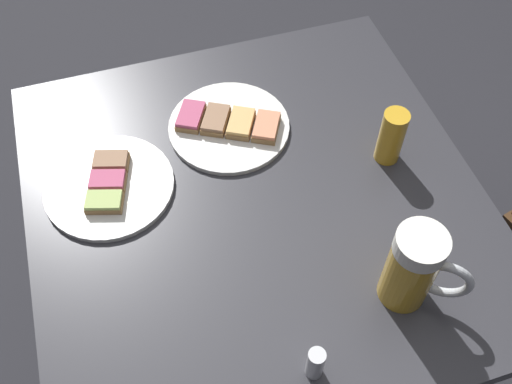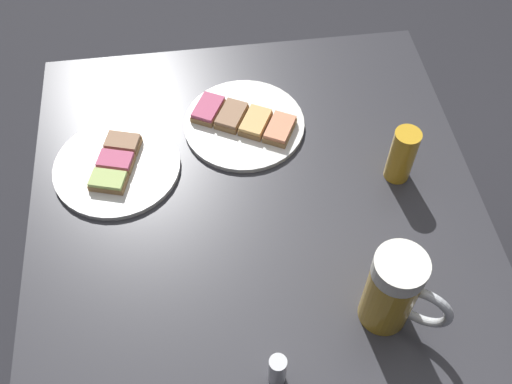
{
  "view_description": "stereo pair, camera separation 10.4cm",
  "coord_description": "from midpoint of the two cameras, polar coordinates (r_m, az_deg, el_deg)",
  "views": [
    {
      "loc": [
        -0.18,
        -0.58,
        1.61
      ],
      "look_at": [
        0.0,
        0.0,
        0.77
      ],
      "focal_mm": 41.31,
      "sensor_mm": 36.0,
      "label": 1
    },
    {
      "loc": [
        -0.08,
        -0.6,
        1.61
      ],
      "look_at": [
        0.0,
        0.0,
        0.77
      ],
      "focal_mm": 41.31,
      "sensor_mm": 36.0,
      "label": 2
    }
  ],
  "objects": [
    {
      "name": "beer_mug",
      "position": [
        0.91,
        11.97,
        -7.52
      ],
      "size": [
        0.12,
        0.1,
        0.16
      ],
      "color": "gold",
      "rests_on": "cafe_table"
    },
    {
      "name": "plate_near",
      "position": [
        1.16,
        -5.27,
        6.31
      ],
      "size": [
        0.24,
        0.24,
        0.03
      ],
      "color": "white",
      "rests_on": "cafe_table"
    },
    {
      "name": "beer_glass_small",
      "position": [
        1.09,
        10.34,
        5.13
      ],
      "size": [
        0.05,
        0.05,
        0.11
      ],
      "primitive_type": "cylinder",
      "color": "gold",
      "rests_on": "cafe_table"
    },
    {
      "name": "plate_far",
      "position": [
        1.11,
        -16.69,
        0.47
      ],
      "size": [
        0.24,
        0.24,
        0.03
      ],
      "color": "white",
      "rests_on": "cafe_table"
    },
    {
      "name": "cafe_table",
      "position": [
        1.18,
        -2.53,
        -4.89
      ],
      "size": [
        0.8,
        0.83,
        0.75
      ],
      "color": "black",
      "rests_on": "ground_plane"
    },
    {
      "name": "ground_plane",
      "position": [
        1.72,
        -1.78,
        -15.23
      ],
      "size": [
        6.0,
        6.0,
        0.0
      ],
      "primitive_type": "plane",
      "color": "#28282D"
    },
    {
      "name": "salt_shaker",
      "position": [
        0.88,
        2.28,
        -16.52
      ],
      "size": [
        0.03,
        0.03,
        0.07
      ],
      "primitive_type": "cylinder",
      "color": "silver",
      "rests_on": "cafe_table"
    }
  ]
}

